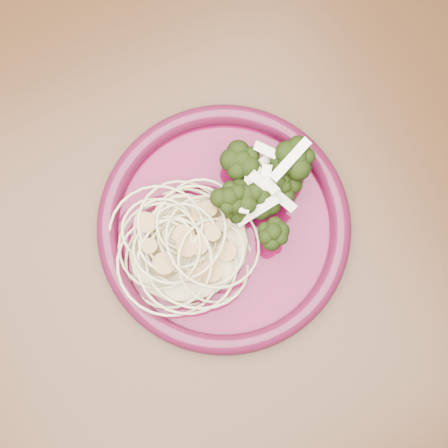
% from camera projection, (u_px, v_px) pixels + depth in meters
% --- Properties ---
extents(dining_table, '(1.20, 0.80, 0.75)m').
position_uv_depth(dining_table, '(189.00, 200.00, 0.73)').
color(dining_table, '#472814').
rests_on(dining_table, ground).
extents(dinner_plate, '(0.28, 0.28, 0.02)m').
position_uv_depth(dinner_plate, '(224.00, 226.00, 0.62)').
color(dinner_plate, '#530624').
rests_on(dinner_plate, dining_table).
extents(spaghetti_pile, '(0.13, 0.12, 0.03)m').
position_uv_depth(spaghetti_pile, '(188.00, 247.00, 0.60)').
color(spaghetti_pile, beige).
rests_on(spaghetti_pile, dinner_plate).
extents(scallop_cluster, '(0.12, 0.12, 0.03)m').
position_uv_depth(scallop_cluster, '(186.00, 242.00, 0.57)').
color(scallop_cluster, '#B18244').
rests_on(scallop_cluster, spaghetti_pile).
extents(broccoli_pile, '(0.09, 0.14, 0.04)m').
position_uv_depth(broccoli_pile, '(268.00, 195.00, 0.61)').
color(broccoli_pile, black).
rests_on(broccoli_pile, dinner_plate).
extents(onion_garnish, '(0.06, 0.09, 0.05)m').
position_uv_depth(onion_garnish, '(270.00, 188.00, 0.58)').
color(onion_garnish, white).
rests_on(onion_garnish, broccoli_pile).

